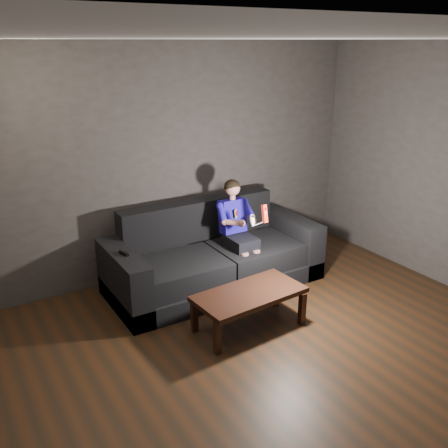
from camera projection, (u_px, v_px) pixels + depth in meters
floor at (302, 373)px, 4.29m from camera, size 5.00×5.00×0.00m
back_wall at (171, 162)px, 5.83m from camera, size 5.00×0.04×2.70m
ceiling at (324, 38)px, 3.36m from camera, size 5.00×5.00×0.02m
sofa at (213, 260)px, 5.75m from camera, size 2.43×1.05×0.94m
child at (237, 222)px, 5.67m from camera, size 0.43×0.53×1.07m
wii_remote_red at (265, 214)px, 5.31m from camera, size 0.05×0.08×0.20m
nunchuk_white at (252, 220)px, 5.26m from camera, size 0.06×0.09×0.14m
wii_remote_black at (124, 253)px, 5.02m from camera, size 0.06×0.14×0.03m
coffee_table at (249, 297)px, 4.86m from camera, size 1.12×0.62×0.39m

